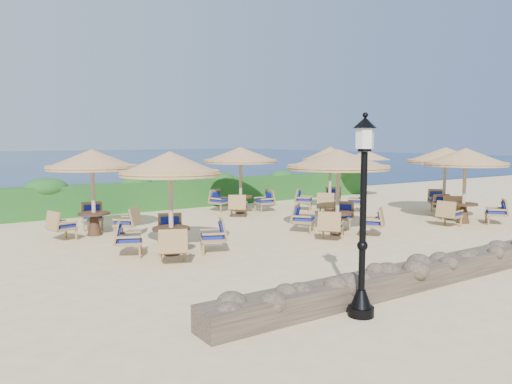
# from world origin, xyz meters

# --- Properties ---
(ground) EXTENTS (120.00, 120.00, 0.00)m
(ground) POSITION_xyz_m (0.00, 0.00, 0.00)
(ground) COLOR beige
(ground) RESTS_ON ground
(sea) EXTENTS (160.00, 160.00, 0.00)m
(sea) POSITION_xyz_m (0.00, 70.00, 0.00)
(sea) COLOR #0A1B45
(sea) RESTS_ON ground
(hedge) EXTENTS (18.00, 0.90, 1.20)m
(hedge) POSITION_xyz_m (0.00, 7.20, 0.60)
(hedge) COLOR #174918
(hedge) RESTS_ON ground
(stone_wall) EXTENTS (15.00, 0.65, 0.44)m
(stone_wall) POSITION_xyz_m (0.00, -6.20, 0.22)
(stone_wall) COLOR brown
(stone_wall) RESTS_ON ground
(lamp_post) EXTENTS (0.44, 0.44, 3.31)m
(lamp_post) POSITION_xyz_m (-4.80, -6.80, 1.55)
(lamp_post) COLOR black
(lamp_post) RESTS_ON ground
(extra_parasol) EXTENTS (2.30, 2.30, 2.41)m
(extra_parasol) POSITION_xyz_m (7.80, 5.20, 2.17)
(extra_parasol) COLOR tan
(extra_parasol) RESTS_ON ground
(cafe_set_0) EXTENTS (2.86, 2.86, 2.65)m
(cafe_set_0) POSITION_xyz_m (-5.58, -0.88, 1.76)
(cafe_set_0) COLOR tan
(cafe_set_0) RESTS_ON ground
(cafe_set_1) EXTENTS (3.19, 3.19, 2.65)m
(cafe_set_1) POSITION_xyz_m (-0.14, -1.21, 1.91)
(cafe_set_1) COLOR tan
(cafe_set_1) RESTS_ON ground
(cafe_set_2) EXTENTS (2.86, 2.86, 2.65)m
(cafe_set_2) POSITION_xyz_m (5.05, -2.11, 1.92)
(cafe_set_2) COLOR tan
(cafe_set_2) RESTS_ON ground
(cafe_set_3) EXTENTS (2.82, 2.82, 2.65)m
(cafe_set_3) POSITION_xyz_m (-6.47, 2.88, 1.90)
(cafe_set_3) COLOR tan
(cafe_set_3) RESTS_ON ground
(cafe_set_4) EXTENTS (2.94, 2.94, 2.65)m
(cafe_set_4) POSITION_xyz_m (-0.27, 4.26, 1.94)
(cafe_set_4) COLOR tan
(cafe_set_4) RESTS_ON ground
(cafe_set_5) EXTENTS (2.57, 2.57, 2.65)m
(cafe_set_5) POSITION_xyz_m (3.14, 2.76, 1.67)
(cafe_set_5) COLOR tan
(cafe_set_5) RESTS_ON ground
(cafe_set_6) EXTENTS (2.96, 2.96, 2.65)m
(cafe_set_6) POSITION_xyz_m (6.19, -0.49, 2.04)
(cafe_set_6) COLOR tan
(cafe_set_6) RESTS_ON ground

